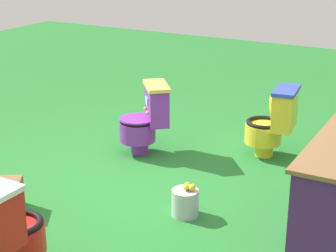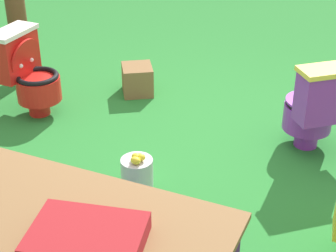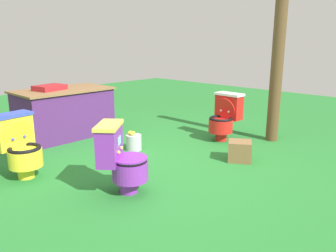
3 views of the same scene
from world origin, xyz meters
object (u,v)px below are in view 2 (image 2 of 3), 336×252
toilet_purple (316,107)px  small_crate (137,80)px  toilet_red (28,72)px  lemon_bucket (137,173)px

toilet_purple → small_crate: bearing=127.8°
toilet_purple → toilet_red: bearing=148.6°
toilet_red → small_crate: size_ratio=2.51×
small_crate → lemon_bucket: bearing=116.3°
toilet_red → small_crate: bearing=138.0°
toilet_purple → small_crate: toilet_purple is taller
toilet_red → small_crate: toilet_red is taller
toilet_red → toilet_purple: same height
toilet_purple → small_crate: 1.71m
toilet_purple → lemon_bucket: toilet_purple is taller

